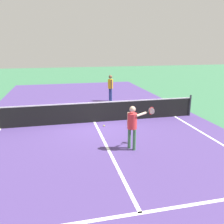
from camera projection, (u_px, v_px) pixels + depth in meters
The scene contains 8 objects.
ground_plane at pixel (94, 122), 11.02m from camera, with size 60.00×60.00×0.00m, color #38724C.
court_surface_inbounds at pixel (94, 122), 11.02m from camera, with size 10.62×24.40×0.00m, color #4C387A.
line_service_near at pixel (140, 213), 5.02m from camera, with size 8.22×0.10×0.01m, color white.
line_center_service at pixel (109, 150), 8.02m from camera, with size 0.10×6.40×0.01m, color white.
net at pixel (94, 112), 10.89m from camera, with size 9.91×0.09×1.07m.
player_near at pixel (133, 123), 7.91m from camera, with size 1.10×0.61×1.53m.
player_far at pixel (110, 85), 14.95m from camera, with size 0.32×0.41×1.68m.
tennis_ball_near_net at pixel (104, 126), 10.42m from camera, with size 0.07×0.07×0.07m, color #CCE033.
Camera 1 is at (-1.54, -10.40, 3.44)m, focal length 37.74 mm.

